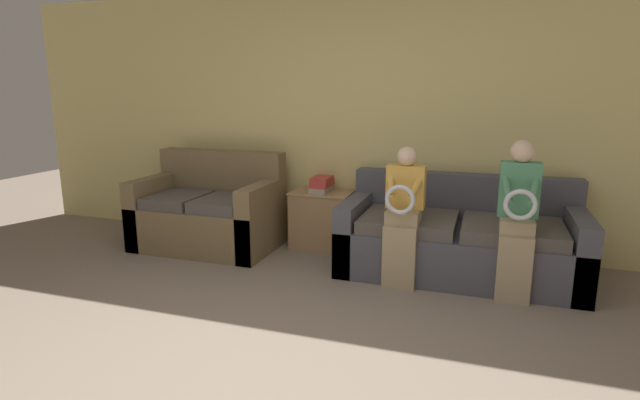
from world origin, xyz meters
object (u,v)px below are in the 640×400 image
Objects in this scene: couch_side at (210,214)px; child_right_seated at (518,213)px; couch_main at (459,239)px; side_shelf at (322,219)px; book_stack at (322,184)px; child_left_seated at (403,211)px.

child_right_seated is (2.89, -0.36, 0.32)m from couch_side.
couch_main is 1.38m from side_shelf.
couch_main is at bearing -11.41° from book_stack.
child_left_seated is 0.87m from child_right_seated.
couch_side is at bearing -179.08° from couch_main.
couch_main is at bearing 0.92° from couch_side.
child_right_seated is at bearing -7.12° from couch_side.
child_left_seated is (-0.43, -0.41, 0.32)m from couch_main.
child_right_seated is 1.91m from book_stack.
couch_side is 1.22× the size of child_left_seated.
couch_side reaches higher than book_stack.
child_left_seated is 0.93× the size of child_right_seated.
side_shelf is at bearing 16.21° from couch_side.
child_right_seated is at bearing 0.54° from child_left_seated.
couch_side is 1.15m from side_shelf.
side_shelf is (-1.79, 0.68, -0.37)m from child_right_seated.
couch_main is 0.67m from child_left_seated.
couch_side is at bearing 169.66° from child_left_seated.
side_shelf is at bearing 168.32° from couch_main.
book_stack is (-1.79, 0.67, -0.01)m from child_right_seated.
child_left_seated is 3.53× the size of book_stack.
child_right_seated is (0.86, 0.01, 0.05)m from child_left_seated.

